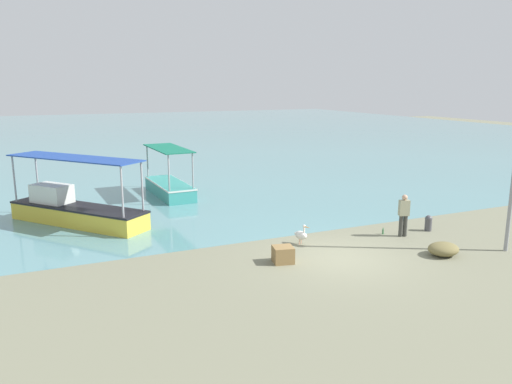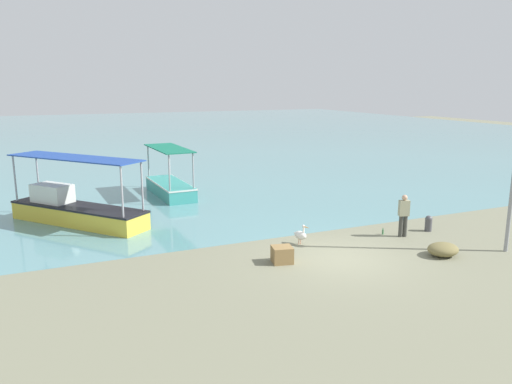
# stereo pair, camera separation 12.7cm
# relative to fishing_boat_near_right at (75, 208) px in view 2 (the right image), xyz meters

# --- Properties ---
(ground) EXTENTS (120.00, 120.00, 0.00)m
(ground) POSITION_rel_fishing_boat_near_right_xyz_m (8.00, -8.44, -0.67)
(ground) COLOR slate
(harbor_water) EXTENTS (110.00, 90.00, 0.00)m
(harbor_water) POSITION_rel_fishing_boat_near_right_xyz_m (8.00, 39.56, -0.66)
(harbor_water) COLOR #5A8E93
(harbor_water) RESTS_ON ground
(fishing_boat_near_right) EXTENTS (5.34, 6.11, 2.90)m
(fishing_boat_near_right) POSITION_rel_fishing_boat_near_right_xyz_m (0.00, 0.00, 0.00)
(fishing_boat_near_right) COLOR gold
(fishing_boat_near_right) RESTS_ON harbor_water
(fishing_boat_far_left) EXTENTS (1.72, 4.80, 2.58)m
(fishing_boat_far_left) POSITION_rel_fishing_boat_near_right_xyz_m (5.17, 3.78, -0.13)
(fishing_boat_far_left) COLOR teal
(fishing_boat_far_left) RESTS_ON harbor_water
(pelican) EXTENTS (0.43, 0.79, 0.80)m
(pelican) POSITION_rel_fishing_boat_near_right_xyz_m (7.48, -6.54, -0.29)
(pelican) COLOR #E0997A
(pelican) RESTS_ON ground
(mooring_bollard) EXTENTS (0.30, 0.30, 0.65)m
(mooring_bollard) POSITION_rel_fishing_boat_near_right_xyz_m (13.13, -7.14, -0.32)
(mooring_bollard) COLOR #47474C
(mooring_bollard) RESTS_ON ground
(fisherman_standing) EXTENTS (0.45, 0.33, 1.69)m
(fisherman_standing) POSITION_rel_fishing_boat_near_right_xyz_m (11.65, -7.31, 0.24)
(fisherman_standing) COLOR #3B3C36
(fisherman_standing) RESTS_ON ground
(net_pile) EXTENTS (1.13, 0.96, 0.47)m
(net_pile) POSITION_rel_fishing_boat_near_right_xyz_m (11.42, -9.70, -0.43)
(net_pile) COLOR olive
(net_pile) RESTS_ON ground
(cargo_crate) EXTENTS (0.79, 0.75, 0.56)m
(cargo_crate) POSITION_rel_fishing_boat_near_right_xyz_m (5.97, -8.00, -0.39)
(cargo_crate) COLOR olive
(cargo_crate) RESTS_ON ground
(glass_bottle) EXTENTS (0.07, 0.07, 0.27)m
(glass_bottle) POSITION_rel_fishing_boat_near_right_xyz_m (11.13, -6.76, -0.56)
(glass_bottle) COLOR #3F7F4C
(glass_bottle) RESTS_ON ground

